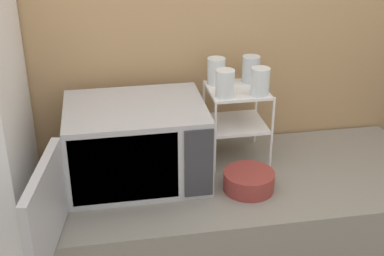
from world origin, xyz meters
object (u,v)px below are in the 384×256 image
glass_back_right (251,69)px  glass_front_left (225,84)px  bowl (249,181)px  dish_rack (237,109)px  glass_front_right (260,81)px  glass_back_left (216,71)px  microwave (133,145)px

glass_back_right → glass_front_left: bearing=-135.0°
glass_front_left → bowl: (0.06, -0.20, -0.34)m
glass_back_right → dish_rack: bearing=-134.8°
glass_back_right → bowl: bearing=-104.6°
dish_rack → glass_front_right: bearing=-47.8°
glass_front_right → bowl: (-0.09, -0.19, -0.34)m
glass_front_right → glass_back_left: 0.21m
glass_front_left → glass_back_left: (-0.00, 0.15, 0.00)m
microwave → glass_back_left: size_ratio=7.52×
glass_front_left → glass_back_left: bearing=91.0°
dish_rack → glass_front_left: glass_front_left is taller
glass_front_left → bowl: glass_front_left is taller
glass_front_left → glass_back_left: size_ratio=1.00×
microwave → dish_rack: bearing=14.8°
dish_rack → glass_back_left: (-0.08, 0.07, 0.14)m
glass_front_left → glass_front_right: bearing=-1.0°
microwave → glass_back_right: size_ratio=7.52×
glass_back_right → glass_back_left: (-0.15, 0.00, 0.00)m
glass_back_right → glass_front_right: size_ratio=1.00×
microwave → glass_back_left: 0.47m
dish_rack → bowl: dish_rack is taller
glass_front_left → dish_rack: bearing=44.8°
dish_rack → glass_back_right: 0.18m
glass_back_left → dish_rack: bearing=-44.6°
dish_rack → bowl: (-0.02, -0.27, -0.19)m
glass_back_right → glass_back_left: size_ratio=1.00×
glass_front_left → glass_front_right: same height
dish_rack → glass_back_right: size_ratio=2.83×
glass_front_left → microwave: bearing=-173.1°
glass_back_right → bowl: (-0.09, -0.34, -0.34)m
glass_back_right → microwave: bearing=-159.8°
microwave → bowl: size_ratio=4.21×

